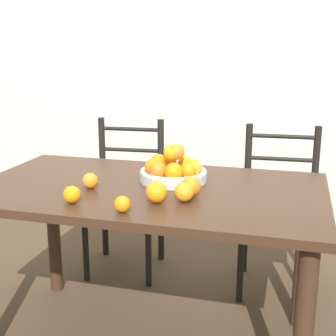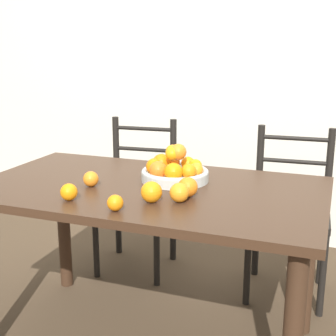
{
  "view_description": "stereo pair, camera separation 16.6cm",
  "coord_description": "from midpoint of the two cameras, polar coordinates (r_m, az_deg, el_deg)",
  "views": [
    {
      "loc": [
        0.6,
        -1.83,
        1.35
      ],
      "look_at": [
        0.08,
        0.03,
        0.85
      ],
      "focal_mm": 50.0,
      "sensor_mm": 36.0,
      "label": 1
    },
    {
      "loc": [
        0.75,
        -1.78,
        1.35
      ],
      "look_at": [
        0.08,
        0.03,
        0.85
      ],
      "focal_mm": 50.0,
      "sensor_mm": 36.0,
      "label": 2
    }
  ],
  "objects": [
    {
      "name": "orange_loose_2",
      "position": [
        1.84,
        -14.2,
        -3.19
      ],
      "size": [
        0.07,
        0.07,
        0.07
      ],
      "color": "orange",
      "rests_on": "dining_table"
    },
    {
      "name": "chair_right",
      "position": [
        2.69,
        11.66,
        -5.2
      ],
      "size": [
        0.44,
        0.42,
        0.92
      ],
      "rotation": [
        0.0,
        0.0,
        0.05
      ],
      "color": "black",
      "rests_on": "ground_plane"
    },
    {
      "name": "orange_loose_4",
      "position": [
        1.87,
        0.25,
        -2.29
      ],
      "size": [
        0.08,
        0.08,
        0.08
      ],
      "color": "orange",
      "rests_on": "dining_table"
    },
    {
      "name": "orange_loose_5",
      "position": [
        2.01,
        -11.82,
        -1.57
      ],
      "size": [
        0.07,
        0.07,
        0.07
      ],
      "color": "orange",
      "rests_on": "dining_table"
    },
    {
      "name": "orange_loose_3",
      "position": [
        1.71,
        -8.38,
        -4.43
      ],
      "size": [
        0.06,
        0.06,
        0.06
      ],
      "color": "orange",
      "rests_on": "dining_table"
    },
    {
      "name": "orange_loose_0",
      "position": [
        1.79,
        -4.09,
        -3.01
      ],
      "size": [
        0.08,
        0.08,
        0.08
      ],
      "color": "orange",
      "rests_on": "dining_table"
    },
    {
      "name": "dining_table",
      "position": [
        2.05,
        -4.77,
        -5.25
      ],
      "size": [
        1.5,
        0.85,
        0.77
      ],
      "color": "#382316",
      "rests_on": "ground_plane"
    },
    {
      "name": "chair_left",
      "position": [
        2.89,
        -6.79,
        -3.63
      ],
      "size": [
        0.45,
        0.43,
        0.92
      ],
      "rotation": [
        0.0,
        0.0,
        0.08
      ],
      "color": "black",
      "rests_on": "ground_plane"
    },
    {
      "name": "fruit_bowl",
      "position": [
        2.08,
        -1.74,
        -0.28
      ],
      "size": [
        0.3,
        0.3,
        0.17
      ],
      "color": "#B2B7B2",
      "rests_on": "dining_table"
    },
    {
      "name": "orange_loose_1",
      "position": [
        1.8,
        -0.68,
        -3.0
      ],
      "size": [
        0.08,
        0.08,
        0.08
      ],
      "color": "orange",
      "rests_on": "dining_table"
    },
    {
      "name": "wall_back",
      "position": [
        3.34,
        3.89,
        13.63
      ],
      "size": [
        8.0,
        0.06,
        2.6
      ],
      "color": "beige",
      "rests_on": "ground_plane"
    }
  ]
}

